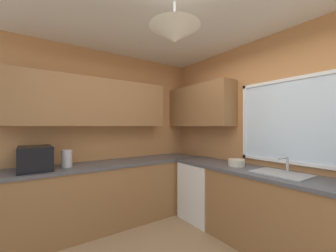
{
  "coord_description": "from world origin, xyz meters",
  "views": [
    {
      "loc": [
        1.4,
        -1.04,
        1.44
      ],
      "look_at": [
        -0.75,
        0.45,
        1.45
      ],
      "focal_mm": 22.03,
      "sensor_mm": 36.0,
      "label": 1
    }
  ],
  "objects_px": {
    "kettle": "(67,159)",
    "sink_assembly": "(281,173)",
    "dishwasher": "(204,191)",
    "microwave": "(35,158)",
    "bowl": "(237,163)"
  },
  "relations": [
    {
      "from": "dishwasher",
      "to": "sink_assembly",
      "type": "bearing_deg",
      "value": 1.82
    },
    {
      "from": "microwave",
      "to": "kettle",
      "type": "distance_m",
      "value": 0.35
    },
    {
      "from": "microwave",
      "to": "kettle",
      "type": "xyz_separation_m",
      "value": [
        0.02,
        0.35,
        -0.03
      ]
    },
    {
      "from": "dishwasher",
      "to": "bowl",
      "type": "distance_m",
      "value": 0.78
    },
    {
      "from": "sink_assembly",
      "to": "bowl",
      "type": "height_order",
      "value": "sink_assembly"
    },
    {
      "from": "dishwasher",
      "to": "kettle",
      "type": "relative_size",
      "value": 3.8
    },
    {
      "from": "dishwasher",
      "to": "bowl",
      "type": "relative_size",
      "value": 4.02
    },
    {
      "from": "microwave",
      "to": "sink_assembly",
      "type": "bearing_deg",
      "value": 50.98
    },
    {
      "from": "microwave",
      "to": "kettle",
      "type": "relative_size",
      "value": 2.11
    },
    {
      "from": "dishwasher",
      "to": "sink_assembly",
      "type": "xyz_separation_m",
      "value": [
        1.16,
        0.04,
        0.49
      ]
    },
    {
      "from": "dishwasher",
      "to": "microwave",
      "type": "height_order",
      "value": "microwave"
    },
    {
      "from": "sink_assembly",
      "to": "bowl",
      "type": "relative_size",
      "value": 2.61
    },
    {
      "from": "kettle",
      "to": "sink_assembly",
      "type": "height_order",
      "value": "kettle"
    },
    {
      "from": "sink_assembly",
      "to": "dishwasher",
      "type": "bearing_deg",
      "value": -178.18
    },
    {
      "from": "kettle",
      "to": "sink_assembly",
      "type": "bearing_deg",
      "value": 46.53
    }
  ]
}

